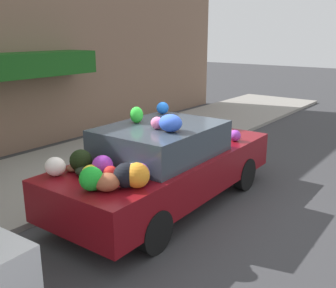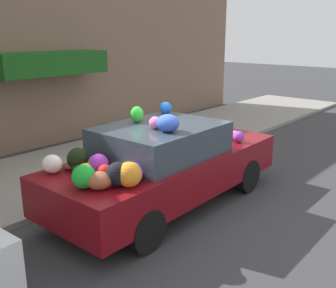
% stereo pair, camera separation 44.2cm
% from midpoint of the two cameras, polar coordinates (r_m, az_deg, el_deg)
% --- Properties ---
extents(ground_plane, '(60.00, 60.00, 0.00)m').
position_cam_midpoint_polar(ground_plane, '(7.00, 1.60, -8.56)').
color(ground_plane, '#38383A').
extents(sidewalk_curb, '(24.00, 3.20, 0.10)m').
position_cam_midpoint_polar(sidewalk_curb, '(8.83, -12.02, -3.29)').
color(sidewalk_curb, gray).
rests_on(sidewalk_curb, ground).
extents(building_facade, '(18.00, 1.20, 5.23)m').
position_cam_midpoint_polar(building_facade, '(10.26, -20.42, 13.22)').
color(building_facade, '#846651').
rests_on(building_facade, ground).
extents(fire_hydrant, '(0.20, 0.20, 0.70)m').
position_cam_midpoint_polar(fire_hydrant, '(7.89, -6.95, -2.35)').
color(fire_hydrant, red).
rests_on(fire_hydrant, sidewalk_curb).
extents(art_car, '(4.50, 1.83, 1.72)m').
position_cam_midpoint_polar(art_car, '(6.63, 1.43, -2.86)').
color(art_car, maroon).
rests_on(art_car, ground).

